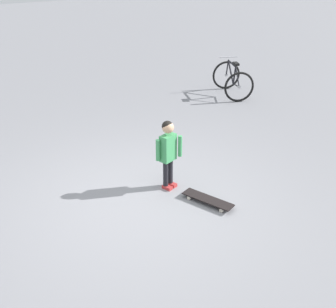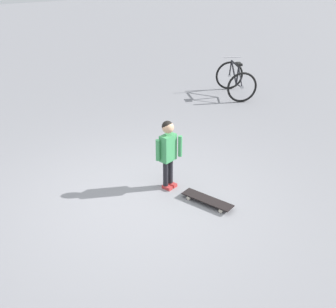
# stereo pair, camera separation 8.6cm
# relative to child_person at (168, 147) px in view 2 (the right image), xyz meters

# --- Properties ---
(ground_plane) EXTENTS (50.00, 50.00, 0.00)m
(ground_plane) POSITION_rel_child_person_xyz_m (-0.09, 0.56, -0.66)
(ground_plane) COLOR gray
(child_person) EXTENTS (0.23, 0.40, 1.06)m
(child_person) POSITION_rel_child_person_xyz_m (0.00, 0.00, 0.00)
(child_person) COLOR black
(child_person) RESTS_ON ground
(skateboard) EXTENTS (0.78, 0.43, 0.07)m
(skateboard) POSITION_rel_child_person_xyz_m (-0.69, -0.21, -0.60)
(skateboard) COLOR black
(skateboard) RESTS_ON ground
(bicycle_near) EXTENTS (1.27, 1.09, 0.85)m
(bicycle_near) POSITION_rel_child_person_xyz_m (2.78, -3.74, -0.28)
(bicycle_near) COLOR black
(bicycle_near) RESTS_ON ground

